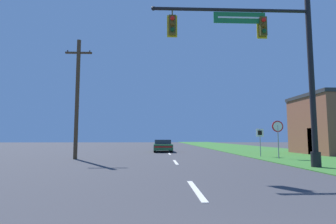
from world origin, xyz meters
name	(u,v)px	position (x,y,z in m)	size (l,w,h in m)	color
grass_verge_right	(254,149)	(10.50, 30.00, 0.02)	(10.00, 110.00, 0.04)	#38752D
road_center_line	(169,154)	(0.00, 22.00, 0.01)	(0.16, 34.80, 0.01)	silver
signal_mast	(274,60)	(4.60, 10.98, 5.14)	(7.99, 0.47, 8.49)	black
car_ahead	(163,146)	(-0.52, 25.51, 0.60)	(1.88, 4.39, 1.19)	black
stop_sign	(278,131)	(7.01, 16.08, 1.86)	(0.76, 0.07, 2.50)	gray
route_sign_post	(260,136)	(6.56, 18.05, 1.53)	(0.55, 0.06, 2.03)	gray
utility_pole_near	(77,96)	(-6.48, 16.56, 4.21)	(1.80, 0.26, 8.12)	#4C3823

